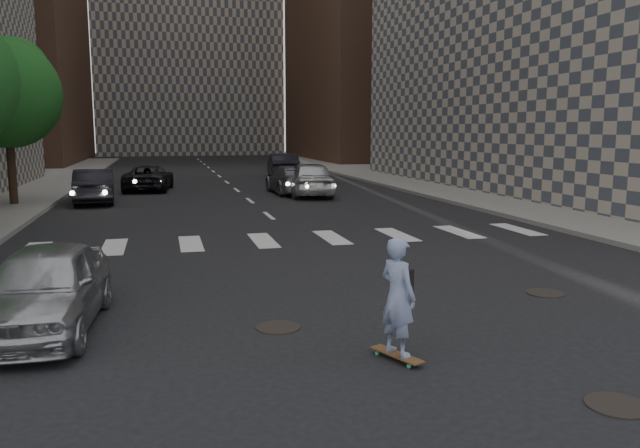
% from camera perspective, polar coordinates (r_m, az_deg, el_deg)
% --- Properties ---
extents(ground, '(160.00, 160.00, 0.00)m').
position_cam_1_polar(ground, '(9.42, 9.79, -10.61)').
color(ground, black).
rests_on(ground, ground).
extents(sidewalk_right, '(13.00, 80.00, 0.15)m').
position_cam_1_polar(sidewalk_right, '(33.61, 18.66, 3.03)').
color(sidewalk_right, gray).
rests_on(sidewalk_right, ground).
extents(tree_c, '(4.20, 4.20, 6.60)m').
position_cam_1_polar(tree_c, '(27.90, -26.63, 10.94)').
color(tree_c, '#382619').
rests_on(tree_c, sidewalk_left).
extents(manhole_a, '(0.70, 0.70, 0.02)m').
position_cam_1_polar(manhole_a, '(8.04, 25.52, -14.73)').
color(manhole_a, black).
rests_on(manhole_a, ground).
extents(manhole_b, '(0.70, 0.70, 0.02)m').
position_cam_1_polar(manhole_b, '(9.95, -3.84, -9.40)').
color(manhole_b, black).
rests_on(manhole_b, ground).
extents(manhole_c, '(0.70, 0.70, 0.02)m').
position_cam_1_polar(manhole_c, '(12.66, 19.89, -5.96)').
color(manhole_c, black).
rests_on(manhole_c, ground).
extents(skateboarder, '(0.59, 0.86, 1.69)m').
position_cam_1_polar(skateboarder, '(8.41, 7.14, -6.59)').
color(skateboarder, brown).
rests_on(skateboarder, ground).
extents(silver_sedan, '(1.85, 4.02, 1.34)m').
position_cam_1_polar(silver_sedan, '(10.55, -23.84, -5.36)').
color(silver_sedan, '#B6B8BD').
rests_on(silver_sedan, ground).
extents(traffic_car_a, '(1.85, 4.51, 1.46)m').
position_cam_1_polar(traffic_car_a, '(28.07, -19.94, 3.29)').
color(traffic_car_a, black).
rests_on(traffic_car_a, ground).
extents(traffic_car_b, '(2.02, 4.72, 1.36)m').
position_cam_1_polar(traffic_car_b, '(30.47, -2.65, 4.08)').
color(traffic_car_b, slate).
rests_on(traffic_car_b, ground).
extents(traffic_car_c, '(2.66, 4.84, 1.28)m').
position_cam_1_polar(traffic_car_c, '(33.12, -15.39, 4.08)').
color(traffic_car_c, black).
rests_on(traffic_car_c, ground).
extents(traffic_car_d, '(2.31, 4.94, 1.64)m').
position_cam_1_polar(traffic_car_d, '(29.29, -1.02, 4.18)').
color(traffic_car_d, '#ABAEB2').
rests_on(traffic_car_d, ground).
extents(traffic_car_e, '(2.06, 4.94, 1.59)m').
position_cam_1_polar(traffic_car_e, '(40.42, -3.43, 5.36)').
color(traffic_car_e, black).
rests_on(traffic_car_e, ground).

